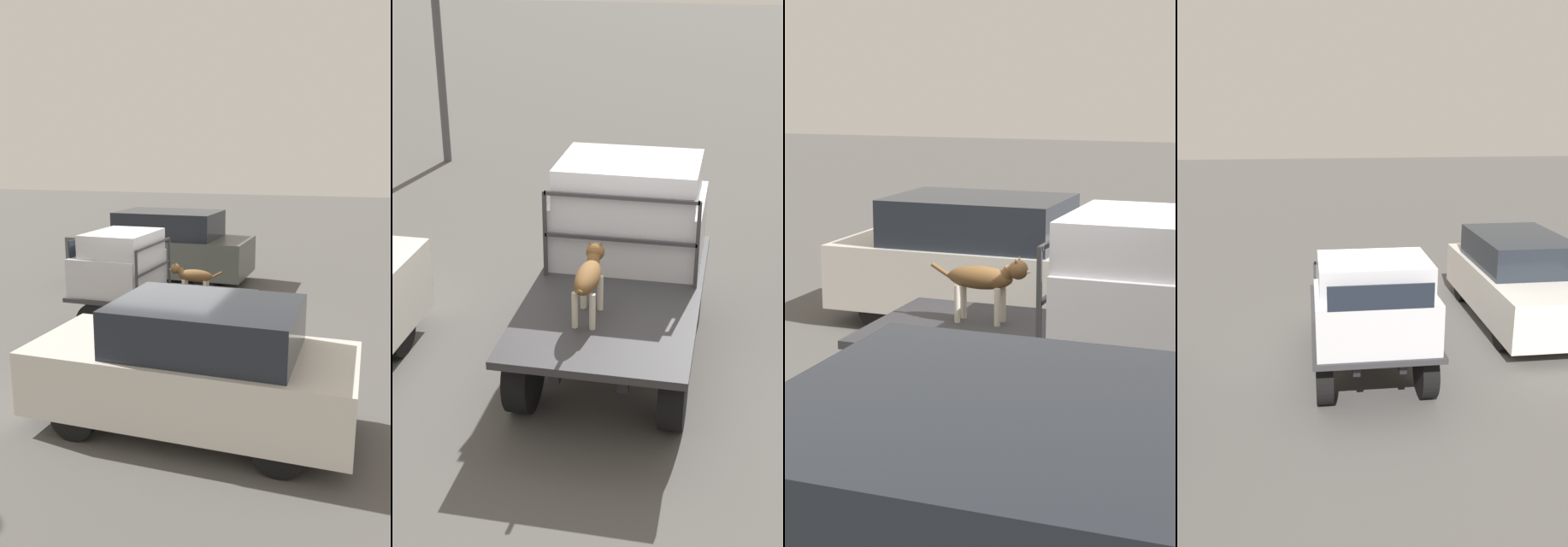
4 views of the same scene
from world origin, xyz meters
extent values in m
plane|color=#514F4C|center=(0.00, 0.00, 0.00)|extent=(80.00, 80.00, 0.00)
cylinder|color=black|center=(1.05, 0.75, 0.42)|extent=(0.83, 0.24, 0.83)
cylinder|color=black|center=(1.05, -0.75, 0.42)|extent=(0.83, 0.24, 0.83)
cylinder|color=black|center=(-1.05, 0.75, 0.42)|extent=(0.83, 0.24, 0.83)
cylinder|color=black|center=(-1.05, -0.75, 0.42)|extent=(0.83, 0.24, 0.83)
cube|color=black|center=(0.00, 0.32, 0.72)|extent=(3.13, 0.10, 0.18)
cube|color=black|center=(0.00, -0.32, 0.72)|extent=(3.13, 0.10, 0.18)
cube|color=#2D2D30|center=(0.00, 0.00, 0.85)|extent=(3.40, 1.81, 0.08)
cube|color=#B7B7BC|center=(0.96, 0.00, 1.26)|extent=(1.38, 1.69, 0.74)
cube|color=#B7B7BC|center=(0.85, 0.00, 1.85)|extent=(1.18, 1.56, 0.45)
cube|color=black|center=(1.64, 0.00, 1.79)|extent=(0.02, 1.39, 0.34)
cube|color=#2D2D30|center=(0.20, 0.83, 1.39)|extent=(0.04, 0.04, 0.99)
cube|color=#2D2D30|center=(0.20, -0.83, 1.39)|extent=(0.04, 0.04, 0.99)
cube|color=#2D2D30|center=(0.20, 0.00, 1.86)|extent=(0.04, 1.65, 0.04)
cube|color=#2D2D30|center=(0.20, 0.00, 1.39)|extent=(0.04, 1.65, 0.04)
cylinder|color=beige|center=(-0.50, 0.26, 1.08)|extent=(0.06, 0.06, 0.37)
cylinder|color=beige|center=(-0.50, 0.08, 1.08)|extent=(0.06, 0.06, 0.37)
cylinder|color=beige|center=(-0.91, 0.26, 1.08)|extent=(0.06, 0.06, 0.37)
cylinder|color=beige|center=(-0.91, 0.08, 1.08)|extent=(0.06, 0.06, 0.37)
ellipsoid|color=brown|center=(-0.70, 0.17, 1.34)|extent=(0.67, 0.23, 0.23)
sphere|color=beige|center=(-0.52, 0.17, 1.30)|extent=(0.10, 0.10, 0.10)
cylinder|color=brown|center=(-0.42, 0.17, 1.41)|extent=(0.16, 0.13, 0.16)
sphere|color=brown|center=(-0.31, 0.17, 1.45)|extent=(0.19, 0.19, 0.19)
cone|color=beige|center=(-0.23, 0.17, 1.43)|extent=(0.10, 0.10, 0.10)
cone|color=brown|center=(-0.32, 0.22, 1.53)|extent=(0.06, 0.08, 0.10)
cone|color=brown|center=(-0.32, 0.12, 1.53)|extent=(0.06, 0.08, 0.10)
cylinder|color=brown|center=(-1.09, 0.17, 1.36)|extent=(0.28, 0.04, 0.19)
cylinder|color=black|center=(-0.34, 2.44, 0.30)|extent=(0.60, 0.20, 0.60)
cylinder|color=black|center=(-2.94, 3.97, 0.30)|extent=(0.60, 0.20, 0.60)
cylinder|color=black|center=(-2.94, 2.44, 0.30)|extent=(0.60, 0.20, 0.60)
cube|color=beige|center=(-1.64, 3.20, 0.68)|extent=(4.19, 1.81, 0.85)
cube|color=#1E232B|center=(-1.85, 3.20, 1.41)|extent=(2.30, 1.63, 0.62)
camera|label=1|loc=(-3.72, 9.37, 3.52)|focal=35.00mm
camera|label=2|loc=(-7.25, -1.14, 4.50)|focal=50.00mm
camera|label=3|loc=(2.34, -8.00, 3.25)|focal=60.00mm
camera|label=4|loc=(7.99, -0.88, 4.07)|focal=35.00mm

